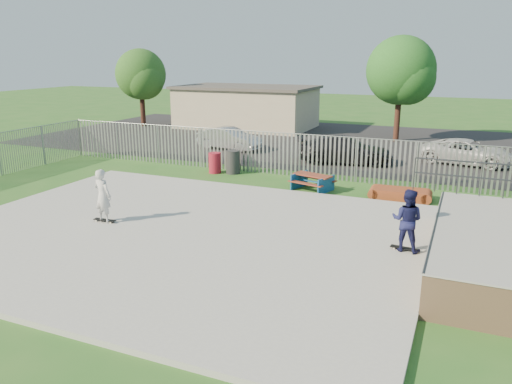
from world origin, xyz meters
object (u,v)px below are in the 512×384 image
at_px(picnic_table, 312,182).
at_px(car_silver, 229,139).
at_px(skater_white, 103,196).
at_px(car_white, 468,152).
at_px(tree_left, 141,74).
at_px(trash_bin_red, 215,163).
at_px(trash_bin_grey, 233,162).
at_px(skater_navy, 407,220).
at_px(tree_mid, 401,71).
at_px(funbox, 400,194).
at_px(car_dark, 345,150).

distance_m(picnic_table, car_silver, 10.11).
bearing_deg(skater_white, car_white, -118.37).
relative_size(tree_left, skater_white, 3.35).
xyz_separation_m(trash_bin_red, skater_white, (0.25, -8.33, 0.55)).
relative_size(trash_bin_red, trash_bin_grey, 0.88).
relative_size(tree_left, skater_navy, 3.35).
height_order(car_silver, tree_left, tree_left).
xyz_separation_m(car_silver, tree_mid, (8.74, 7.09, 3.86)).
xyz_separation_m(tree_left, skater_white, (13.09, -20.56, -2.99)).
height_order(trash_bin_grey, car_white, car_white).
relative_size(funbox, trash_bin_red, 2.08).
distance_m(car_white, tree_mid, 8.44).
bearing_deg(trash_bin_red, car_dark, 41.35).
height_order(picnic_table, car_silver, car_silver).
height_order(tree_left, skater_navy, tree_left).
relative_size(car_dark, tree_mid, 0.72).
bearing_deg(tree_mid, skater_white, -106.89).
bearing_deg(car_dark, car_silver, 68.43).
xyz_separation_m(tree_left, tree_mid, (19.53, 0.64, 0.50)).
distance_m(trash_bin_red, car_dark, 6.99).
bearing_deg(tree_left, funbox, -31.67).
height_order(picnic_table, funbox, picnic_table).
relative_size(funbox, skater_navy, 1.14).
height_order(tree_mid, skater_navy, tree_mid).
xyz_separation_m(picnic_table, car_silver, (-7.31, 6.99, 0.33)).
xyz_separation_m(funbox, skater_white, (-8.58, -7.19, 0.85)).
distance_m(picnic_table, tree_left, 22.83).
height_order(car_silver, skater_navy, skater_navy).
distance_m(picnic_table, car_white, 9.97).
height_order(trash_bin_grey, car_silver, car_silver).
relative_size(picnic_table, skater_white, 1.07).
xyz_separation_m(trash_bin_red, tree_mid, (6.69, 12.86, 4.04)).
distance_m(car_white, skater_white, 18.66).
bearing_deg(trash_bin_red, tree_mid, 62.52).
bearing_deg(picnic_table, funbox, 17.26).
relative_size(picnic_table, car_white, 0.42).
relative_size(picnic_table, skater_navy, 1.07).
distance_m(car_dark, skater_navy, 12.46).
xyz_separation_m(trash_bin_grey, car_white, (10.28, 6.58, 0.10)).
distance_m(trash_bin_grey, tree_mid, 14.46).
bearing_deg(trash_bin_grey, skater_navy, -39.18).
relative_size(car_dark, tree_left, 0.81).
bearing_deg(tree_left, car_white, -12.68).
bearing_deg(skater_white, trash_bin_grey, -86.68).
xyz_separation_m(skater_navy, skater_white, (-9.48, -1.34, 0.00)).
xyz_separation_m(trash_bin_red, car_silver, (-2.05, 5.77, 0.18)).
distance_m(trash_bin_red, tree_left, 18.07).
bearing_deg(skater_white, car_silver, -73.43).
xyz_separation_m(trash_bin_red, tree_left, (-12.83, 12.22, 3.54)).
bearing_deg(trash_bin_red, skater_navy, -35.70).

